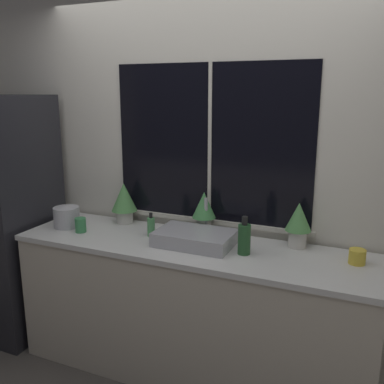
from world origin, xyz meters
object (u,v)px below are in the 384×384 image
Objects in this scene: potted_plant_right at (298,222)px; mug_green at (81,225)px; refrigerator at (4,217)px; kettle at (67,216)px; soap_bottle at (151,226)px; sink at (195,238)px; bottle_tall at (244,238)px; potted_plant_center at (204,209)px; mug_yellow at (357,257)px; potted_plant_left at (124,200)px.

mug_green is (-1.44, -0.31, -0.12)m from potted_plant_right.
refrigerator is 0.60m from kettle.
soap_bottle is at bearing 13.93° from mug_green.
kettle is (-0.17, 0.06, 0.03)m from mug_green.
sink is 0.34m from bottle_tall.
potted_plant_center is 3.13× the size of mug_yellow.
refrigerator is 18.23× the size of mug_green.
potted_plant_center is at bearing 0.00° from potted_plant_left.
potted_plant_center is 1.25× the size of bottle_tall.
soap_bottle is at bearing -148.36° from potted_plant_center.
kettle is (0.60, 0.03, 0.07)m from refrigerator.
mug_green is at bearing -166.07° from soap_bottle.
sink reaches higher than bottle_tall.
potted_plant_center is at bearing 10.13° from refrigerator.
potted_plant_center is at bearing 172.25° from mug_yellow.
potted_plant_left is 1.63× the size of kettle.
sink is at bearing -175.13° from mug_yellow.
potted_plant_center is 1.01m from kettle.
mug_yellow is at bearing 3.40° from kettle.
mug_yellow is (1.00, -0.14, -0.13)m from potted_plant_center.
kettle is (-0.33, -0.25, -0.09)m from potted_plant_left.
mug_yellow is (2.57, 0.14, 0.04)m from refrigerator.
potted_plant_left is 0.40m from soap_bottle.
soap_bottle is (-0.31, -0.19, -0.11)m from potted_plant_center.
mug_green is at bearing -2.43° from refrigerator.
potted_plant_left is at bearing 165.97° from bottle_tall.
mug_green is at bearing -177.02° from bottle_tall.
bottle_tall reaches higher than kettle.
refrigerator reaches higher than potted_plant_left.
potted_plant_right reaches higher than sink.
refrigerator is at bearing -163.21° from potted_plant_left.
bottle_tall is at bearing 0.13° from kettle.
kettle is at bearing 160.97° from mug_green.
bottle_tall is 2.51× the size of mug_yellow.
refrigerator is 2.23m from potted_plant_right.
potted_plant_center reaches higher than mug_green.
potted_plant_left reaches higher than sink.
potted_plant_left is 1.84× the size of soap_bottle.
potted_plant_left is (-0.67, 0.22, 0.13)m from sink.
potted_plant_right is 0.41m from mug_yellow.
sink is 0.84m from mug_green.
sink is 1.66× the size of potted_plant_center.
refrigerator is 1.93m from bottle_tall.
potted_plant_center reaches higher than kettle.
potted_plant_left is at bearing 175.24° from mug_yellow.
potted_plant_right reaches higher than soap_bottle.
sink is at bearing -160.23° from potted_plant_right.
potted_plant_left reaches higher than potted_plant_center.
refrigerator reaches higher than sink.
potted_plant_right is at bearing 8.97° from kettle.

